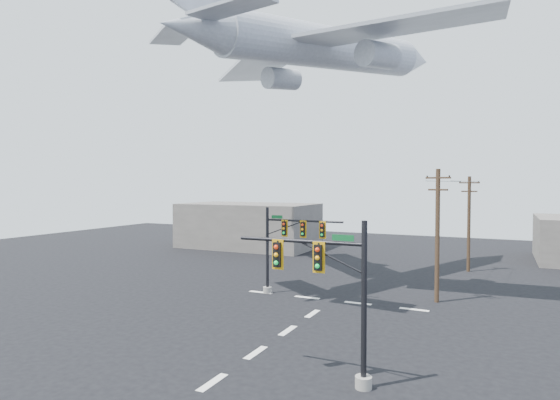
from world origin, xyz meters
The scene contains 9 objects.
ground centered at (0.00, 0.00, 0.00)m, with size 120.00×120.00×0.00m, color black.
lane_markings centered at (0.00, 5.33, 0.01)m, with size 14.00×21.20×0.01m.
signal_mast_near centered at (4.87, -1.77, 3.82)m, with size 6.34×0.79×7.17m.
signal_mast_far centered at (-3.85, 11.98, 3.88)m, with size 6.62×0.75×6.86m.
utility_pole_a centered at (7.15, 14.81, 5.13)m, with size 1.87×0.86×9.81m.
utility_pole_b centered at (8.48, 28.74, 4.95)m, with size 1.91×0.32×9.46m.
power_lines centered at (7.81, 21.77, 8.93)m, with size 3.08×13.94×0.03m.
airliner centered at (-2.60, 18.17, 20.55)m, with size 29.09×31.73×8.58m.
building_left centered at (-20.00, 35.00, 3.00)m, with size 18.00×10.00×6.00m, color slate.
Camera 1 is at (11.34, -20.98, 8.73)m, focal length 30.00 mm.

